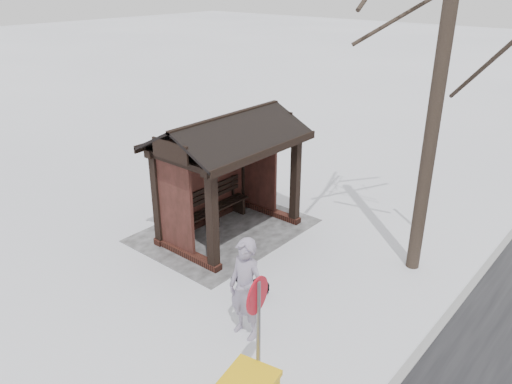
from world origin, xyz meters
TOP-DOWN VIEW (x-y plane):
  - ground at (0.00, 0.00)m, footprint 120.00×120.00m
  - kerb at (0.00, 5.50)m, footprint 120.00×0.15m
  - trampled_patch at (0.00, -0.20)m, footprint 4.20×3.20m
  - bus_shelter at (0.00, -0.16)m, footprint 3.60×2.40m
  - pedestrian at (2.66, 2.86)m, footprint 0.47×0.71m
  - dog at (1.77, 2.21)m, footprint 0.83×0.62m
  - road_sign at (3.70, 4.01)m, footprint 0.56×0.14m

SIDE VIEW (x-z plane):
  - ground at x=0.00m, z-range 0.00..0.00m
  - trampled_patch at x=0.00m, z-range 0.00..0.02m
  - kerb at x=0.00m, z-range -0.02..0.04m
  - dog at x=1.77m, z-range 0.00..0.64m
  - pedestrian at x=2.66m, z-range 0.00..1.95m
  - road_sign at x=3.70m, z-range 0.50..2.71m
  - bus_shelter at x=0.00m, z-range 0.62..3.71m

